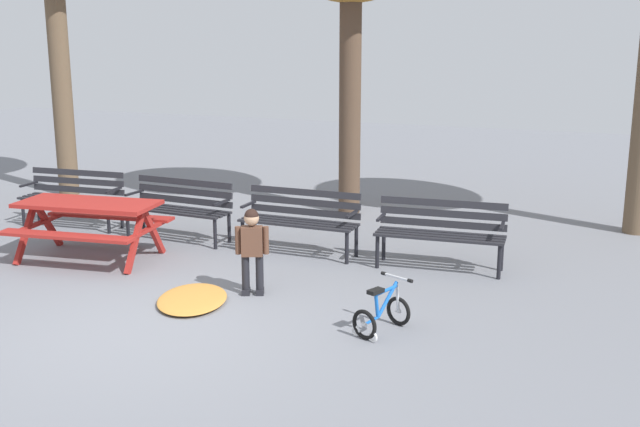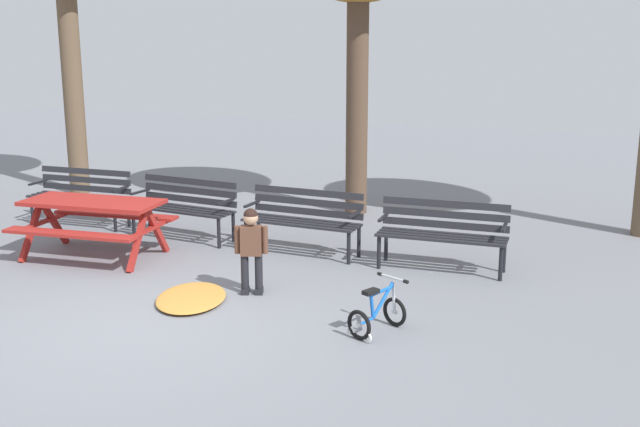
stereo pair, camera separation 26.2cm
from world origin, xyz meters
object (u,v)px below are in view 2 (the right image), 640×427
park_bench_far_right (443,229)px  park_bench_right (304,216)px  park_bench_left (185,203)px  kids_bicycle (377,314)px  park_bench_far_left (82,192)px  child_standing (251,244)px  picnic_table (93,213)px

park_bench_far_right → park_bench_right: bearing=-179.1°
park_bench_left → kids_bicycle: bearing=-31.9°
park_bench_far_left → park_bench_right: size_ratio=1.02×
park_bench_right → child_standing: 1.76m
park_bench_right → park_bench_left: bearing=179.2°
picnic_table → kids_bicycle: size_ratio=3.10×
park_bench_far_left → park_bench_far_right: 5.70m
park_bench_far_left → park_bench_right: (3.81, -0.08, 0.00)m
picnic_table → park_bench_right: park_bench_right is taller
park_bench_far_left → park_bench_far_right: (5.70, -0.05, 0.00)m
park_bench_far_left → park_bench_right: same height
picnic_table → park_bench_left: (0.55, 1.32, -0.08)m
park_bench_far_right → kids_bicycle: size_ratio=2.58×
park_bench_far_right → kids_bicycle: bearing=-91.0°
park_bench_far_left → kids_bicycle: (5.66, -2.39, -0.31)m
kids_bicycle → park_bench_far_right: bearing=89.0°
park_bench_far_left → kids_bicycle: 6.15m
picnic_table → park_bench_left: park_bench_left is taller
park_bench_left → park_bench_far_right: same height
child_standing → park_bench_far_left: bearing=155.1°
park_bench_far_left → park_bench_far_right: size_ratio=1.00×
park_bench_left → park_bench_far_right: bearing=0.0°
park_bench_far_right → kids_bicycle: 2.36m
park_bench_left → park_bench_right: bearing=-0.8°
kids_bicycle → park_bench_right: bearing=128.8°
picnic_table → child_standing: 2.64m
picnic_table → park_bench_far_left: (-1.36, 1.37, -0.08)m
park_bench_far_right → child_standing: bearing=-134.2°
picnic_table → park_bench_right: (2.44, 1.29, -0.08)m
park_bench_far_left → child_standing: child_standing is taller
park_bench_far_left → kids_bicycle: size_ratio=2.57×
park_bench_right → kids_bicycle: 2.97m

